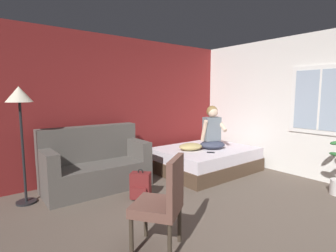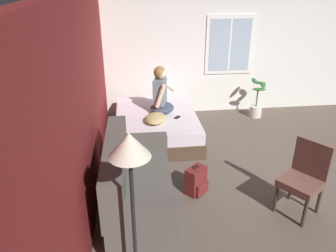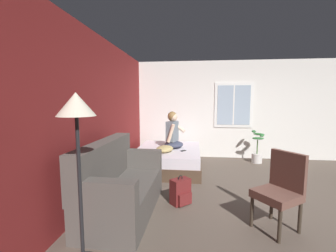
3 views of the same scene
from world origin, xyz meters
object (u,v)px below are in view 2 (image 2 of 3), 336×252
object	(u,v)px
backpack	(196,181)
floor_lamp	(130,162)
bed	(156,125)
person_seated	(161,94)
side_chair	(305,176)
potted_plant	(256,104)
throw_pillow	(156,118)
cell_phone	(177,117)
couch	(135,189)

from	to	relation	value
backpack	floor_lamp	world-z (taller)	floor_lamp
bed	person_seated	bearing A→B (deg)	-54.31
side_chair	potted_plant	xyz separation A→B (m)	(3.09, -0.56, -0.23)
throw_pillow	floor_lamp	bearing A→B (deg)	171.17
side_chair	floor_lamp	world-z (taller)	floor_lamp
throw_pillow	cell_phone	world-z (taller)	throw_pillow
couch	side_chair	size ratio (longest dim) A/B	1.75
couch	person_seated	bearing A→B (deg)	-13.90
floor_lamp	potted_plant	bearing A→B (deg)	-34.47
side_chair	backpack	bearing A→B (deg)	67.36
bed	floor_lamp	world-z (taller)	floor_lamp
side_chair	person_seated	size ratio (longest dim) A/B	1.12
person_seated	bed	bearing A→B (deg)	125.69
bed	cell_phone	bearing A→B (deg)	-123.43
bed	floor_lamp	xyz separation A→B (m)	(-3.26, 0.48, 1.19)
throw_pillow	side_chair	bearing A→B (deg)	-139.17
person_seated	side_chair	bearing A→B (deg)	-147.22
side_chair	throw_pillow	xyz separation A→B (m)	(1.99, 1.72, 0.02)
backpack	potted_plant	size ratio (longest dim) A/B	0.54
bed	backpack	world-z (taller)	bed
couch	cell_phone	bearing A→B (deg)	-22.82
backpack	throw_pillow	size ratio (longest dim) A/B	0.95
backpack	floor_lamp	xyz separation A→B (m)	(-1.41, 0.89, 1.24)
person_seated	throw_pillow	distance (m)	0.56
couch	throw_pillow	size ratio (longest dim) A/B	3.58
couch	floor_lamp	bearing A→B (deg)	178.71
person_seated	floor_lamp	bearing A→B (deg)	170.01
throw_pillow	floor_lamp	world-z (taller)	floor_lamp
backpack	cell_phone	xyz separation A→B (m)	(1.61, 0.04, 0.29)
person_seated	potted_plant	distance (m)	2.29
person_seated	potted_plant	world-z (taller)	person_seated
throw_pillow	potted_plant	distance (m)	2.54
person_seated	cell_phone	xyz separation A→B (m)	(-0.32, -0.26, -0.35)
bed	backpack	xyz separation A→B (m)	(-1.85, -0.41, -0.04)
couch	potted_plant	world-z (taller)	couch
side_chair	cell_phone	world-z (taller)	side_chair
person_seated	floor_lamp	size ratio (longest dim) A/B	0.51
cell_phone	potted_plant	world-z (taller)	potted_plant
floor_lamp	throw_pillow	bearing A→B (deg)	-8.83
cell_phone	person_seated	bearing A→B (deg)	170.39
person_seated	backpack	xyz separation A→B (m)	(-1.92, -0.30, -0.64)
couch	throw_pillow	xyz separation A→B (m)	(1.82, -0.42, 0.16)
side_chair	bed	bearing A→B (deg)	35.32
person_seated	backpack	size ratio (longest dim) A/B	1.91
person_seated	backpack	distance (m)	2.05
side_chair	cell_phone	size ratio (longest dim) A/B	6.81
bed	cell_phone	size ratio (longest dim) A/B	13.62
side_chair	cell_phone	bearing A→B (deg)	31.68
bed	floor_lamp	distance (m)	3.51
backpack	throw_pillow	bearing A→B (deg)	16.95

